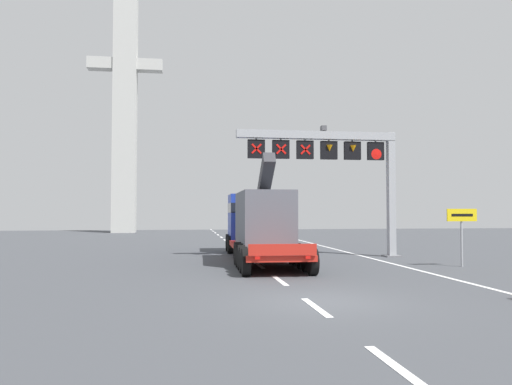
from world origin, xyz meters
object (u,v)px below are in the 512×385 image
at_px(bridge_pylon_distant, 125,94).
at_px(exit_sign_yellow, 462,223).
at_px(overhead_lane_gantry, 337,157).
at_px(heavy_haul_truck_red, 257,222).

bearing_deg(bridge_pylon_distant, exit_sign_yellow, -63.14).
height_order(overhead_lane_gantry, exit_sign_yellow, overhead_lane_gantry).
relative_size(exit_sign_yellow, bridge_pylon_distant, 0.08).
bearing_deg(exit_sign_yellow, overhead_lane_gantry, 129.00).
bearing_deg(overhead_lane_gantry, bridge_pylon_distant, 114.71).
relative_size(overhead_lane_gantry, exit_sign_yellow, 3.47).
bearing_deg(heavy_haul_truck_red, exit_sign_yellow, -31.56).
relative_size(overhead_lane_gantry, heavy_haul_truck_red, 0.66).
relative_size(heavy_haul_truck_red, exit_sign_yellow, 5.24).
bearing_deg(heavy_haul_truck_red, bridge_pylon_distant, 108.29).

